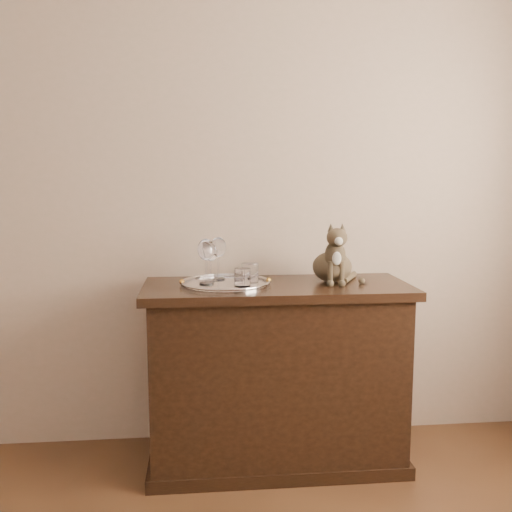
{
  "coord_description": "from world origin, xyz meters",
  "views": [
    {
      "loc": [
        0.25,
        -0.57,
        1.33
      ],
      "look_at": [
        0.51,
        1.95,
        0.98
      ],
      "focal_mm": 40.0,
      "sensor_mm": 36.0,
      "label": 1
    }
  ],
  "objects_px": {
    "tray": "(226,284)",
    "wine_glass_c": "(206,261)",
    "wine_glass_a": "(211,262)",
    "sideboard": "(276,375)",
    "cat": "(332,252)",
    "wine_glass_b": "(218,258)",
    "tumbler_a": "(242,277)",
    "tumbler_c": "(250,273)"
  },
  "relations": [
    {
      "from": "tumbler_a",
      "to": "wine_glass_a",
      "type": "bearing_deg",
      "value": 130.98
    },
    {
      "from": "wine_glass_b",
      "to": "tumbler_c",
      "type": "height_order",
      "value": "wine_glass_b"
    },
    {
      "from": "wine_glass_b",
      "to": "cat",
      "type": "height_order",
      "value": "cat"
    },
    {
      "from": "tray",
      "to": "wine_glass_b",
      "type": "bearing_deg",
      "value": 107.31
    },
    {
      "from": "wine_glass_c",
      "to": "cat",
      "type": "height_order",
      "value": "cat"
    },
    {
      "from": "wine_glass_a",
      "to": "wine_glass_c",
      "type": "bearing_deg",
      "value": -104.56
    },
    {
      "from": "sideboard",
      "to": "wine_glass_a",
      "type": "bearing_deg",
      "value": 164.55
    },
    {
      "from": "wine_glass_c",
      "to": "cat",
      "type": "relative_size",
      "value": 0.73
    },
    {
      "from": "tray",
      "to": "cat",
      "type": "xyz_separation_m",
      "value": [
        0.49,
        0.03,
        0.14
      ]
    },
    {
      "from": "sideboard",
      "to": "tumbler_a",
      "type": "height_order",
      "value": "tumbler_a"
    },
    {
      "from": "sideboard",
      "to": "wine_glass_b",
      "type": "height_order",
      "value": "wine_glass_b"
    },
    {
      "from": "sideboard",
      "to": "tray",
      "type": "xyz_separation_m",
      "value": [
        -0.23,
        0.01,
        0.43
      ]
    },
    {
      "from": "wine_glass_a",
      "to": "cat",
      "type": "relative_size",
      "value": 0.62
    },
    {
      "from": "sideboard",
      "to": "wine_glass_b",
      "type": "xyz_separation_m",
      "value": [
        -0.26,
        0.11,
        0.53
      ]
    },
    {
      "from": "wine_glass_c",
      "to": "wine_glass_a",
      "type": "bearing_deg",
      "value": 75.44
    },
    {
      "from": "tumbler_a",
      "to": "cat",
      "type": "xyz_separation_m",
      "value": [
        0.43,
        0.12,
        0.09
      ]
    },
    {
      "from": "wine_glass_a",
      "to": "tumbler_a",
      "type": "xyz_separation_m",
      "value": [
        0.13,
        -0.15,
        -0.05
      ]
    },
    {
      "from": "wine_glass_a",
      "to": "cat",
      "type": "distance_m",
      "value": 0.56
    },
    {
      "from": "sideboard",
      "to": "wine_glass_a",
      "type": "height_order",
      "value": "wine_glass_a"
    },
    {
      "from": "wine_glass_c",
      "to": "cat",
      "type": "xyz_separation_m",
      "value": [
        0.58,
        0.04,
        0.03
      ]
    },
    {
      "from": "tumbler_c",
      "to": "tray",
      "type": "bearing_deg",
      "value": -179.52
    },
    {
      "from": "sideboard",
      "to": "wine_glass_c",
      "type": "relative_size",
      "value": 5.91
    },
    {
      "from": "wine_glass_b",
      "to": "tumbler_a",
      "type": "relative_size",
      "value": 2.5
    },
    {
      "from": "tumbler_a",
      "to": "tumbler_c",
      "type": "height_order",
      "value": "tumbler_c"
    },
    {
      "from": "wine_glass_c",
      "to": "cat",
      "type": "distance_m",
      "value": 0.58
    },
    {
      "from": "wine_glass_c",
      "to": "tumbler_a",
      "type": "distance_m",
      "value": 0.18
    },
    {
      "from": "tumbler_a",
      "to": "tumbler_c",
      "type": "distance_m",
      "value": 0.09
    },
    {
      "from": "wine_glass_a",
      "to": "wine_glass_c",
      "type": "xyz_separation_m",
      "value": [
        -0.02,
        -0.08,
        0.01
      ]
    },
    {
      "from": "wine_glass_a",
      "to": "tumbler_c",
      "type": "relative_size",
      "value": 2.01
    },
    {
      "from": "wine_glass_b",
      "to": "cat",
      "type": "relative_size",
      "value": 0.71
    },
    {
      "from": "sideboard",
      "to": "cat",
      "type": "xyz_separation_m",
      "value": [
        0.26,
        0.04,
        0.56
      ]
    },
    {
      "from": "tray",
      "to": "tumbler_a",
      "type": "height_order",
      "value": "tumbler_a"
    },
    {
      "from": "cat",
      "to": "tumbler_a",
      "type": "bearing_deg",
      "value": -161.76
    },
    {
      "from": "wine_glass_b",
      "to": "tumbler_a",
      "type": "xyz_separation_m",
      "value": [
        0.1,
        -0.18,
        -0.06
      ]
    },
    {
      "from": "tray",
      "to": "wine_glass_c",
      "type": "height_order",
      "value": "wine_glass_c"
    },
    {
      "from": "sideboard",
      "to": "cat",
      "type": "distance_m",
      "value": 0.62
    },
    {
      "from": "tray",
      "to": "wine_glass_c",
      "type": "bearing_deg",
      "value": -174.26
    },
    {
      "from": "cat",
      "to": "sideboard",
      "type": "bearing_deg",
      "value": -167.83
    },
    {
      "from": "tumbler_c",
      "to": "cat",
      "type": "xyz_separation_m",
      "value": [
        0.38,
        0.03,
        0.09
      ]
    },
    {
      "from": "wine_glass_b",
      "to": "sideboard",
      "type": "bearing_deg",
      "value": -22.34
    },
    {
      "from": "sideboard",
      "to": "wine_glass_c",
      "type": "xyz_separation_m",
      "value": [
        -0.32,
        0.0,
        0.53
      ]
    },
    {
      "from": "tumbler_a",
      "to": "sideboard",
      "type": "bearing_deg",
      "value": 24.29
    }
  ]
}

